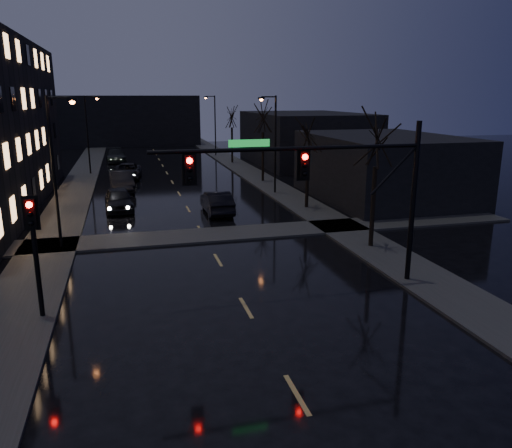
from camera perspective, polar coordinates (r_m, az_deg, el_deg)
ground at (r=13.06m, az=7.83°, el=-23.43°), size 160.00×160.00×0.00m
sidewalk_left at (r=45.37m, az=-19.95°, el=3.52°), size 3.00×140.00×0.12m
sidewalk_right at (r=46.90m, az=1.23°, el=4.72°), size 3.00×140.00×0.12m
sidewalk_cross at (r=29.36m, az=-5.96°, el=-1.30°), size 40.00×3.00×0.12m
commercial_right_near at (r=40.91m, az=14.31°, el=6.30°), size 10.00×14.00×5.00m
commercial_right_far at (r=61.43m, az=5.62°, el=9.74°), size 12.00×18.00×6.00m
far_block at (r=87.55m, az=-14.17°, el=11.43°), size 22.00×10.00×8.00m
signal_mast at (r=20.36m, az=8.74°, el=5.46°), size 11.11×0.41×7.00m
signal_pole_left at (r=19.40m, az=-24.03°, el=-1.71°), size 0.35×0.41×4.53m
tree_near at (r=26.67m, az=13.71°, el=10.24°), size 3.52×3.52×8.08m
tree_mid_a at (r=35.80m, az=6.02°, el=10.92°), size 3.30×3.30×7.58m
tree_mid_b at (r=47.18m, az=0.81°, el=12.78°), size 3.74×3.74×8.59m
tree_far at (r=60.80m, az=-2.79°, el=12.63°), size 3.43×3.43×7.88m
streetlight_l_near at (r=27.85m, az=-21.77°, el=6.80°), size 1.53×0.28×8.00m
streetlight_l_far at (r=54.66m, az=-18.53°, el=10.36°), size 1.53×0.28×8.00m
streetlight_r_mid at (r=41.29m, az=1.94°, el=9.99°), size 1.53×0.28×8.00m
streetlight_r_far at (r=68.55m, az=-4.88°, el=11.72°), size 1.53×0.28×8.00m
oncoming_car_a at (r=36.94m, az=-15.42°, el=2.73°), size 2.17×4.87×1.63m
oncoming_car_b at (r=44.37m, az=-15.09°, el=4.70°), size 2.19×5.26×1.69m
oncoming_car_c at (r=51.04m, az=-14.50°, el=5.86°), size 2.98×5.64×1.51m
oncoming_car_d at (r=64.71m, az=-15.74°, el=7.56°), size 2.63×5.71×1.62m
lead_car at (r=34.84m, az=-4.49°, el=2.49°), size 1.69×4.82×1.59m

